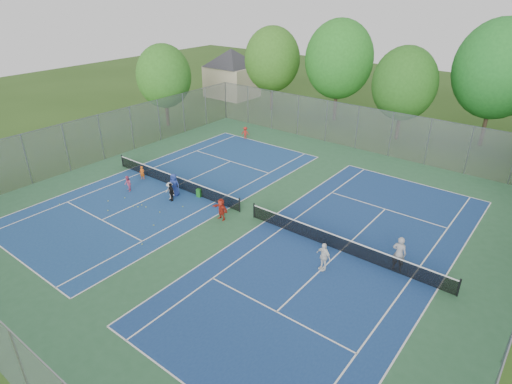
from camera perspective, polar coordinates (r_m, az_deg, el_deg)
ground at (r=28.57m, az=-1.23°, el=-3.04°), size 120.00×120.00×0.00m
court_pad at (r=28.57m, az=-1.24°, el=-3.03°), size 32.00×32.00×0.01m
court_left at (r=32.95m, az=-10.73°, el=0.71°), size 10.97×23.77×0.01m
court_right at (r=25.37m, az=11.25°, el=-7.73°), size 10.97×23.77×0.01m
net_left at (r=32.77m, az=-10.80°, el=1.41°), size 12.87×0.10×0.91m
net_right at (r=25.13m, az=11.34°, el=-6.90°), size 12.87×0.10×0.91m
fence_north at (r=40.45m, az=13.32°, el=8.36°), size 32.00×0.10×4.00m
fence_west at (r=39.05m, az=-19.95°, el=6.83°), size 0.10×32.00×4.00m
house at (r=58.26m, az=-3.30°, el=16.63°), size 11.03×11.03×7.30m
tree_nw at (r=51.52m, az=2.18°, el=17.27°), size 6.40×6.40×9.58m
tree_nl at (r=48.12m, az=11.02°, el=16.97°), size 7.20×7.20×10.69m
tree_nc at (r=43.41m, az=19.19°, el=13.49°), size 6.00×6.00×8.85m
tree_nr at (r=44.33m, az=29.60°, el=14.03°), size 7.60×7.60×11.42m
tree_side_w at (r=46.29m, az=-12.20°, el=14.86°), size 5.60×5.60×8.47m
ball_crate at (r=33.32m, az=-10.93°, el=1.25°), size 0.43×0.43×0.30m
ball_hopper at (r=31.03m, az=-7.59°, el=-0.11°), size 0.38×0.38×0.62m
student_a at (r=34.59m, az=-14.93°, el=2.49°), size 0.47×0.41×1.08m
student_b at (r=32.83m, az=-16.73°, el=1.05°), size 0.74×0.69×1.21m
student_c at (r=30.85m, az=-11.39°, el=0.13°), size 0.86×0.51×1.32m
student_d at (r=30.65m, az=-11.27°, el=0.01°), size 0.85×0.51×1.36m
student_e at (r=31.26m, az=-10.86°, el=0.95°), size 0.97×0.79×1.71m
student_f at (r=27.77m, az=-4.66°, el=-2.29°), size 1.43×0.59×1.50m
child_far_baseline at (r=42.40m, az=-1.42°, el=7.90°), size 0.89×0.72×1.21m
instructor at (r=24.17m, az=18.53°, el=-7.77°), size 0.80×0.59×2.02m
teen_court_b at (r=23.30m, az=8.97°, el=-8.50°), size 1.04×0.62×1.66m
tennis_ball_0 at (r=30.71m, az=-14.99°, el=-1.71°), size 0.07×0.07×0.07m
tennis_ball_1 at (r=30.65m, az=-19.14°, el=-2.38°), size 0.07×0.07×0.07m
tennis_ball_2 at (r=32.75m, az=-24.72°, el=-1.53°), size 0.07×0.07×0.07m
tennis_ball_3 at (r=31.97m, az=-19.12°, el=-1.16°), size 0.07×0.07×0.07m
tennis_ball_4 at (r=30.38m, az=-14.47°, el=-1.97°), size 0.07×0.07×0.07m
tennis_ball_5 at (r=28.05m, az=-13.48°, el=-4.36°), size 0.07×0.07×0.07m
tennis_ball_6 at (r=26.32m, az=-14.95°, el=-6.76°), size 0.07×0.07×0.07m
tennis_ball_7 at (r=30.71m, az=-16.04°, el=-1.85°), size 0.07×0.07×0.07m
tennis_ball_8 at (r=32.05m, az=-17.11°, el=-0.77°), size 0.07×0.07×0.07m
tennis_ball_9 at (r=30.54m, az=-15.47°, el=-1.94°), size 0.07×0.07×0.07m
tennis_ball_10 at (r=29.90m, az=-9.74°, el=-1.95°), size 0.07×0.07×0.07m
tennis_ball_11 at (r=29.50m, az=-12.71°, el=-2.66°), size 0.07×0.07×0.07m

